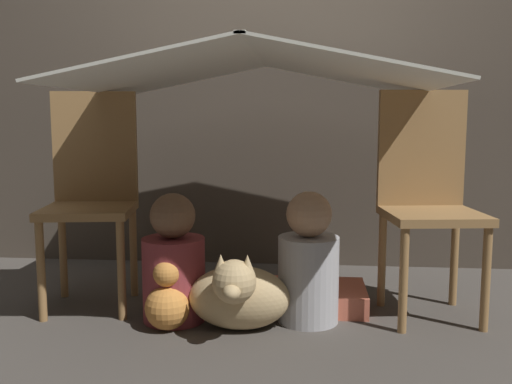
% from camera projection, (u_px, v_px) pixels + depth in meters
% --- Properties ---
extents(ground_plane, '(8.80, 8.80, 0.00)m').
position_uv_depth(ground_plane, '(253.00, 323.00, 2.44)').
color(ground_plane, '#47423D').
extents(wall_back, '(7.00, 0.05, 2.50)m').
position_uv_depth(wall_back, '(270.00, 52.00, 3.30)').
color(wall_back, '#4C4238').
rests_on(wall_back, ground_plane).
extents(chair_left, '(0.45, 0.45, 1.00)m').
position_uv_depth(chair_left, '(92.00, 190.00, 2.66)').
color(chair_left, olive).
rests_on(chair_left, ground_plane).
extents(chair_right, '(0.44, 0.44, 1.00)m').
position_uv_depth(chair_right, '(427.00, 193.00, 2.52)').
color(chair_right, olive).
rests_on(chair_right, ground_plane).
extents(sheet_canopy, '(1.53, 1.19, 0.16)m').
position_uv_depth(sheet_canopy, '(256.00, 70.00, 2.44)').
color(sheet_canopy, silver).
extents(person_front, '(0.27, 0.27, 0.56)m').
position_uv_depth(person_front, '(174.00, 266.00, 2.45)').
color(person_front, maroon).
rests_on(person_front, ground_plane).
extents(person_second, '(0.26, 0.26, 0.57)m').
position_uv_depth(person_second, '(308.00, 265.00, 2.43)').
color(person_second, '#B2B2B7').
rests_on(person_second, ground_plane).
extents(dog, '(0.42, 0.40, 0.35)m').
position_uv_depth(dog, '(238.00, 295.00, 2.33)').
color(dog, tan).
rests_on(dog, ground_plane).
extents(floor_cushion, '(0.43, 0.34, 0.10)m').
position_uv_depth(floor_cushion, '(319.00, 297.00, 2.64)').
color(floor_cushion, '#CC664C').
rests_on(floor_cushion, ground_plane).
extents(plush_toy, '(0.19, 0.19, 0.29)m').
position_uv_depth(plush_toy, '(167.00, 301.00, 2.36)').
color(plush_toy, '#D88C3F').
rests_on(plush_toy, ground_plane).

